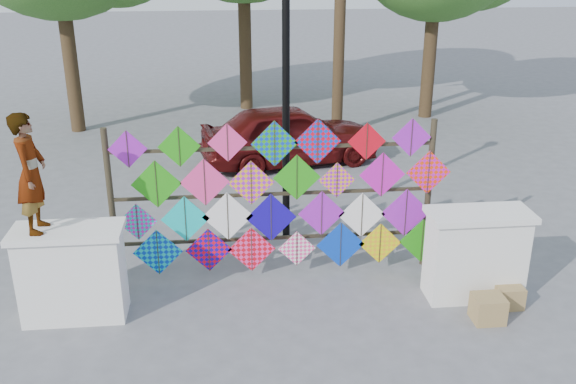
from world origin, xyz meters
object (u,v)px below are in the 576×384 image
object	(u,v)px
sedan	(290,134)
lamppost	(286,78)
vendor_woman	(31,173)
kite_rack	(281,199)

from	to	relation	value
sedan	lamppost	xyz separation A→B (m)	(-0.46, -3.80, 2.02)
vendor_woman	sedan	bearing A→B (deg)	-31.46
sedan	lamppost	distance (m)	4.33
vendor_woman	lamppost	world-z (taller)	lamppost
sedan	vendor_woman	bearing A→B (deg)	135.48
lamppost	kite_rack	bearing A→B (deg)	-98.92
lamppost	sedan	bearing A→B (deg)	83.15
vendor_woman	lamppost	bearing A→B (deg)	-55.73
sedan	lamppost	world-z (taller)	lamppost
kite_rack	sedan	bearing A→B (deg)	82.63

